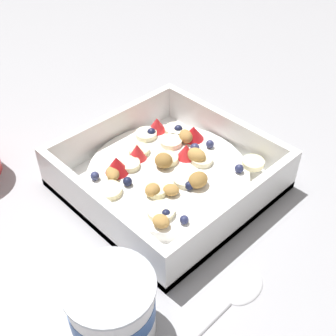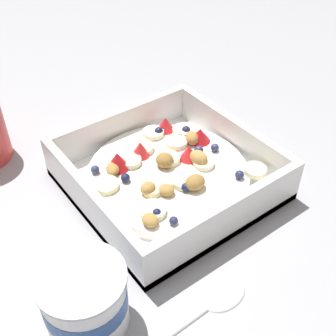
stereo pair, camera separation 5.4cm
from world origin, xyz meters
name	(u,v)px [view 1 (the left image)]	position (x,y,z in m)	size (l,w,h in m)	color
ground_plane	(166,200)	(0.00, 0.00, 0.00)	(2.40, 2.40, 0.00)	#9E9EA3
fruit_bowl	(168,174)	(0.02, -0.02, 0.02)	(0.23, 0.23, 0.06)	white
spoon	(228,302)	(-0.15, 0.06, 0.00)	(0.03, 0.17, 0.01)	silver
yogurt_cup	(112,307)	(-0.09, 0.15, 0.04)	(0.08, 0.08, 0.07)	white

